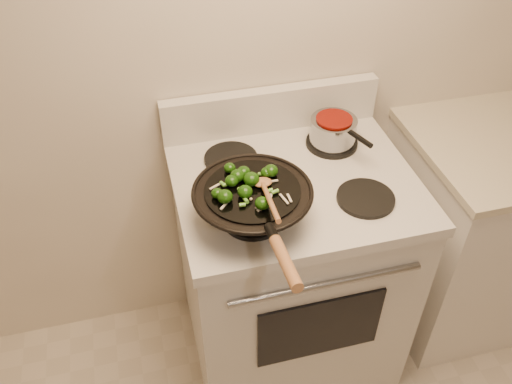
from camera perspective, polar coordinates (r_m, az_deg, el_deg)
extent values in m
plane|color=beige|center=(1.87, 6.50, 17.58)|extent=(3.50, 0.00, 3.50)
cube|color=silver|center=(2.10, 3.52, -8.77)|extent=(0.76, 0.64, 0.88)
cube|color=silver|center=(1.77, 4.12, 0.87)|extent=(0.78, 0.66, 0.04)
cube|color=silver|center=(1.94, 1.57, 8.70)|extent=(0.78, 0.05, 0.16)
cylinder|color=gray|center=(1.64, 7.44, -9.62)|extent=(0.60, 0.02, 0.02)
cube|color=black|center=(1.82, 6.75, -14.08)|extent=(0.42, 0.01, 0.28)
cylinder|color=black|center=(1.60, -0.36, -2.79)|extent=(0.18, 0.18, 0.01)
cylinder|color=black|center=(1.70, 11.46, -0.64)|extent=(0.18, 0.18, 0.01)
cylinder|color=black|center=(1.83, -2.66, 3.56)|extent=(0.18, 0.18, 0.01)
cylinder|color=black|center=(1.92, 7.96, 5.16)|extent=(0.18, 0.18, 0.01)
cube|color=white|center=(2.46, 23.53, -3.60)|extent=(0.79, 0.60, 0.88)
torus|color=black|center=(1.53, -0.37, 0.07)|extent=(0.35, 0.35, 0.01)
cylinder|color=black|center=(1.53, -0.37, 0.16)|extent=(0.27, 0.27, 0.01)
cylinder|color=black|center=(1.38, 1.67, -4.30)|extent=(0.03, 0.06, 0.03)
cylinder|color=#9A643C|center=(1.29, 3.14, -7.42)|extent=(0.03, 0.18, 0.05)
ellipsoid|color=#143908|center=(1.50, -1.16, 0.03)|extent=(0.04, 0.04, 0.04)
cylinder|color=#43792B|center=(1.51, -0.68, -0.21)|extent=(0.01, 0.02, 0.02)
ellipsoid|color=#143908|center=(1.56, -1.32, 2.10)|extent=(0.04, 0.04, 0.03)
ellipsoid|color=#143908|center=(1.54, -0.48, 1.36)|extent=(0.05, 0.05, 0.04)
ellipsoid|color=#143908|center=(1.48, -3.29, -0.48)|extent=(0.04, 0.04, 0.04)
cylinder|color=#43792B|center=(1.49, -2.78, -0.73)|extent=(0.01, 0.01, 0.01)
ellipsoid|color=#143908|center=(1.50, -4.12, -0.14)|extent=(0.03, 0.03, 0.03)
ellipsoid|color=#143908|center=(1.46, 0.66, -1.20)|extent=(0.04, 0.04, 0.04)
ellipsoid|color=#143908|center=(1.58, -2.78, 2.55)|extent=(0.03, 0.03, 0.03)
cylinder|color=#43792B|center=(1.59, -2.41, 2.38)|extent=(0.02, 0.02, 0.01)
ellipsoid|color=#143908|center=(1.55, -1.98, 1.73)|extent=(0.04, 0.04, 0.04)
ellipsoid|color=#143908|center=(1.57, 1.59, 2.26)|extent=(0.04, 0.04, 0.04)
ellipsoid|color=#143908|center=(1.57, 1.09, 2.08)|extent=(0.03, 0.03, 0.03)
cylinder|color=#43792B|center=(1.57, 1.44, 1.92)|extent=(0.02, 0.01, 0.01)
ellipsoid|color=#143908|center=(1.54, -2.58, 1.18)|extent=(0.04, 0.04, 0.03)
cube|color=silver|center=(1.57, -0.55, 1.62)|extent=(0.02, 0.03, 0.00)
cube|color=silver|center=(1.54, -4.30, 0.60)|extent=(0.04, 0.02, 0.00)
cube|color=silver|center=(1.55, 1.67, 1.13)|extent=(0.04, 0.01, 0.00)
cube|color=silver|center=(1.47, 0.91, -1.65)|extent=(0.05, 0.02, 0.00)
cube|color=silver|center=(1.48, 0.34, -1.36)|extent=(0.03, 0.03, 0.00)
cube|color=silver|center=(1.50, 3.53, -0.63)|extent=(0.01, 0.03, 0.00)
cube|color=silver|center=(1.50, 2.97, -0.73)|extent=(0.02, 0.05, 0.00)
cube|color=silver|center=(1.51, 1.62, -0.32)|extent=(0.02, 0.03, 0.00)
cube|color=silver|center=(1.48, -3.36, -1.42)|extent=(0.03, 0.03, 0.00)
cylinder|color=#60AD37|center=(1.52, -1.70, 0.20)|extent=(0.02, 0.02, 0.02)
cylinder|color=#60AD37|center=(1.57, 0.62, 1.88)|extent=(0.02, 0.02, 0.01)
cylinder|color=#60AD37|center=(1.54, -3.13, 0.81)|extent=(0.02, 0.02, 0.01)
cylinder|color=#60AD37|center=(1.48, -1.07, -0.87)|extent=(0.01, 0.02, 0.01)
cylinder|color=#60AD37|center=(1.47, -1.45, -1.36)|extent=(0.03, 0.02, 0.02)
cylinder|color=#60AD37|center=(1.54, -0.82, 1.13)|extent=(0.02, 0.02, 0.01)
cylinder|color=#60AD37|center=(1.51, 2.01, 0.04)|extent=(0.02, 0.02, 0.01)
cylinder|color=#60AD37|center=(1.51, 1.38, 0.14)|extent=(0.02, 0.01, 0.01)
cylinder|color=#60AD37|center=(1.54, -3.57, 0.88)|extent=(0.02, 0.02, 0.02)
sphere|color=beige|center=(1.49, -0.54, -0.75)|extent=(0.01, 0.01, 0.01)
sphere|color=beige|center=(1.55, 0.89, 1.18)|extent=(0.01, 0.01, 0.01)
sphere|color=beige|center=(1.50, -2.70, -0.57)|extent=(0.01, 0.01, 0.01)
sphere|color=beige|center=(1.49, 1.32, -1.04)|extent=(0.01, 0.01, 0.01)
ellipsoid|color=#9A643C|center=(1.54, 0.66, 1.04)|extent=(0.06, 0.05, 0.02)
cylinder|color=#9A643C|center=(1.43, 1.48, -0.96)|extent=(0.03, 0.23, 0.08)
cylinder|color=gray|center=(1.89, 8.11, 6.42)|extent=(0.16, 0.16, 0.09)
cylinder|color=#650B04|center=(1.86, 8.24, 7.61)|extent=(0.12, 0.12, 0.01)
cylinder|color=black|center=(1.79, 10.96, 5.51)|extent=(0.05, 0.10, 0.02)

